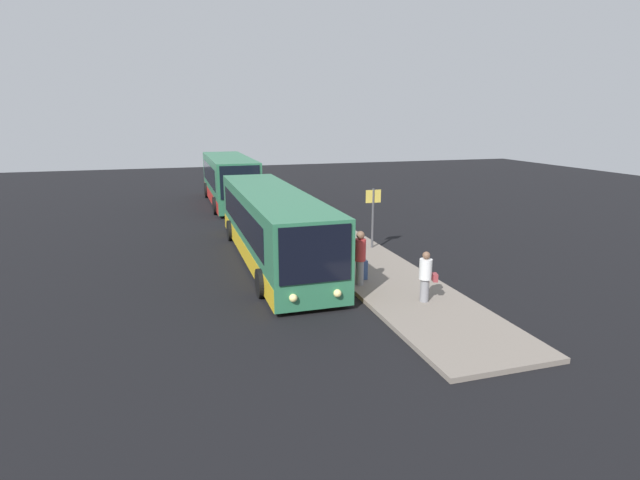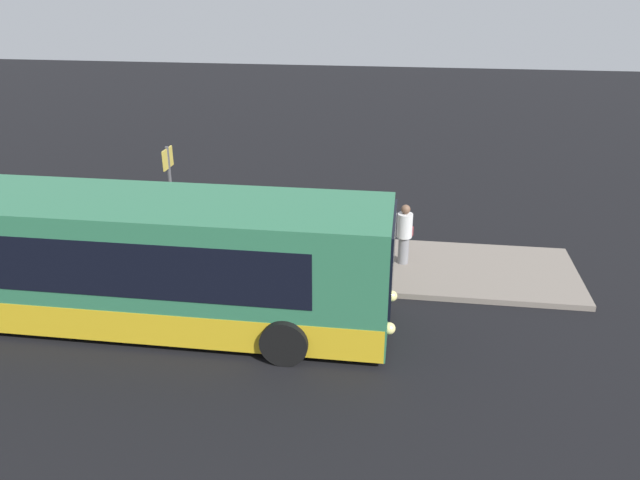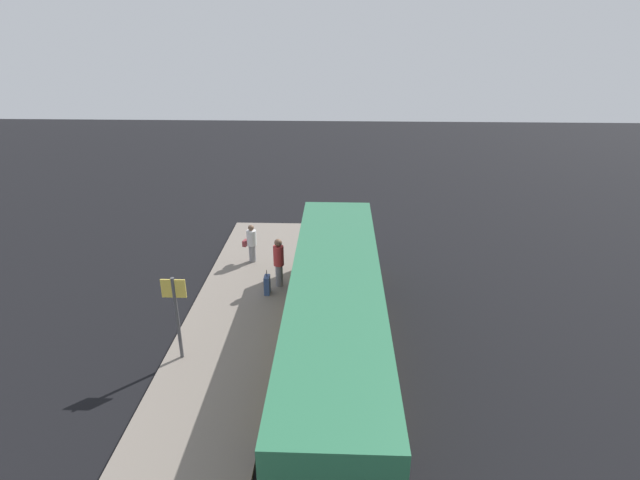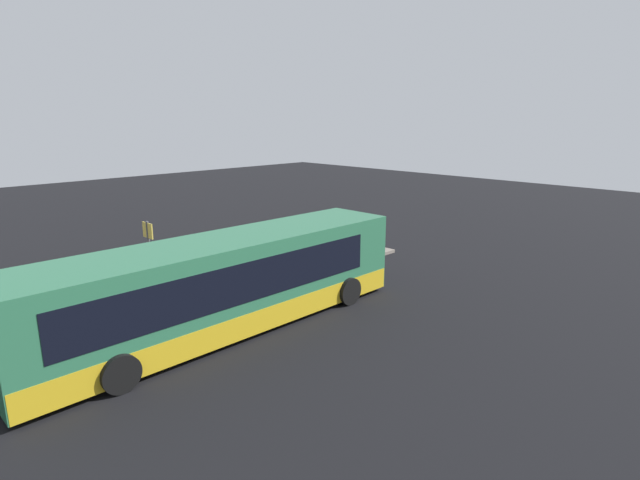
% 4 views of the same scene
% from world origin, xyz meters
% --- Properties ---
extents(ground, '(80.00, 80.00, 0.00)m').
position_xyz_m(ground, '(0.00, 0.00, 0.00)').
color(ground, black).
extents(platform, '(20.00, 3.17, 0.14)m').
position_xyz_m(platform, '(0.00, 3.19, 0.07)').
color(platform, slate).
rests_on(platform, ground).
extents(bus_lead, '(12.24, 2.71, 2.77)m').
position_xyz_m(bus_lead, '(-0.65, -0.09, 1.37)').
color(bus_lead, '#2D704C').
rests_on(bus_lead, ground).
extents(passenger_boarding, '(0.47, 0.62, 1.57)m').
position_xyz_m(passenger_boarding, '(5.69, 3.30, 0.97)').
color(passenger_boarding, gray).
rests_on(passenger_boarding, platform).
extents(passenger_waiting, '(0.50, 0.50, 1.84)m').
position_xyz_m(passenger_waiting, '(3.67, 1.98, 1.15)').
color(passenger_waiting, gray).
rests_on(passenger_waiting, platform).
extents(suitcase, '(0.39, 0.19, 0.91)m').
position_xyz_m(suitcase, '(3.07, 2.34, 0.48)').
color(suitcase, '#334C7F').
rests_on(suitcase, platform).
extents(sign_post, '(0.10, 0.67, 2.53)m').
position_xyz_m(sign_post, '(-0.73, 4.27, 1.75)').
color(sign_post, '#4C4C51').
rests_on(sign_post, platform).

